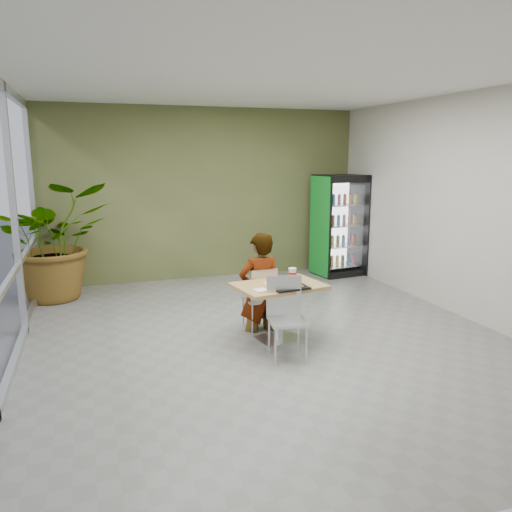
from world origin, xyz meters
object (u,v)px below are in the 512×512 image
object	(u,v)px
dining_table	(279,301)
chair_near	(286,310)
seated_woman	(260,292)
soda_cup	(292,275)
chair_far	(261,294)
beverage_fridge	(340,225)
cafeteria_tray	(289,287)
potted_plant	(55,241)

from	to	relation	value
dining_table	chair_near	size ratio (longest dim) A/B	1.24
seated_woman	soda_cup	world-z (taller)	seated_woman
seated_woman	soda_cup	size ratio (longest dim) A/B	9.19
chair_far	soda_cup	world-z (taller)	soda_cup
chair_near	beverage_fridge	world-z (taller)	beverage_fridge
soda_cup	chair_far	bearing A→B (deg)	123.67
chair_far	soda_cup	distance (m)	0.59
chair_near	soda_cup	xyz separation A→B (m)	(0.29, 0.49, 0.28)
cafeteria_tray	chair_far	bearing A→B (deg)	99.22
dining_table	beverage_fridge	size ratio (longest dim) A/B	0.60
beverage_fridge	potted_plant	world-z (taller)	beverage_fridge
cafeteria_tray	chair_near	bearing A→B (deg)	-121.26
chair_far	seated_woman	bearing A→B (deg)	-83.39
chair_far	chair_near	size ratio (longest dim) A/B	0.91
potted_plant	seated_woman	bearing A→B (deg)	-43.01
seated_woman	cafeteria_tray	distance (m)	0.78
chair_far	dining_table	bearing A→B (deg)	92.66
dining_table	seated_woman	bearing A→B (deg)	98.30
soda_cup	beverage_fridge	xyz separation A→B (m)	(2.24, 2.97, 0.14)
cafeteria_tray	beverage_fridge	xyz separation A→B (m)	(2.40, 3.26, 0.21)
chair_near	cafeteria_tray	distance (m)	0.32
chair_far	cafeteria_tray	bearing A→B (deg)	93.88
beverage_fridge	chair_far	bearing A→B (deg)	-141.65
chair_far	cafeteria_tray	size ratio (longest dim) A/B	1.95
beverage_fridge	potted_plant	xyz separation A→B (m)	(-5.19, -0.04, -0.02)
potted_plant	soda_cup	bearing A→B (deg)	-44.89
cafeteria_tray	potted_plant	size ratio (longest dim) A/B	0.23
dining_table	cafeteria_tray	xyz separation A→B (m)	(0.05, -0.22, 0.23)
chair_far	potted_plant	xyz separation A→B (m)	(-2.68, 2.53, 0.46)
dining_table	seated_woman	world-z (taller)	seated_woman
chair_near	potted_plant	distance (m)	4.36
seated_woman	dining_table	bearing A→B (deg)	92.96
beverage_fridge	dining_table	bearing A→B (deg)	-136.08
seated_woman	cafeteria_tray	size ratio (longest dim) A/B	3.71
soda_cup	cafeteria_tray	xyz separation A→B (m)	(-0.16, -0.28, -0.07)
chair_near	chair_far	bearing A→B (deg)	97.59
chair_near	seated_woman	bearing A→B (deg)	98.14
seated_woman	soda_cup	distance (m)	0.62
cafeteria_tray	potted_plant	distance (m)	4.27
soda_cup	potted_plant	size ratio (longest dim) A/B	0.09
dining_table	chair_near	xyz separation A→B (m)	(-0.08, -0.43, 0.01)
dining_table	chair_far	size ratio (longest dim) A/B	1.37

